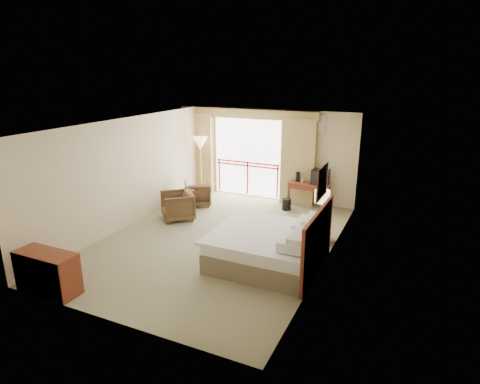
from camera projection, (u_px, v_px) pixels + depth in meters
The scene contains 29 objects.
floor at pixel (219, 240), 9.34m from camera, with size 7.00×7.00×0.00m, color #7F7958.
ceiling at pixel (217, 123), 8.55m from camera, with size 7.00×7.00×0.00m, color white.
wall_back at pixel (273, 155), 11.98m from camera, with size 5.00×5.00×0.00m, color beige.
wall_front at pixel (107, 243), 5.91m from camera, with size 5.00×5.00×0.00m, color beige.
wall_left at pixel (129, 173), 9.95m from camera, with size 7.00×7.00×0.00m, color beige.
wall_right at pixel (329, 199), 7.94m from camera, with size 7.00×7.00×0.00m, color beige.
balcony_door at pixel (248, 158), 12.33m from camera, with size 2.40×2.40×0.00m, color white.
balcony_railing at pixel (247, 170), 12.42m from camera, with size 2.09×0.03×1.02m.
curtain_left at pixel (199, 152), 12.86m from camera, with size 1.00×0.26×2.50m, color olive.
curtain_right at pixel (298, 162), 11.54m from camera, with size 1.00×0.26×2.50m, color olive.
valance at pixel (247, 114), 11.84m from camera, with size 4.40×0.22×0.28m, color olive.
hvac_vent at pixel (317, 124), 11.14m from camera, with size 0.50×0.04×0.50m, color silver.
bed at pixel (270, 246), 8.11m from camera, with size 2.13×2.06×0.97m.
headboard at pixel (318, 242), 7.64m from camera, with size 0.06×2.10×1.30m, color #5B2015.
framed_art at pixel (322, 182), 7.28m from camera, with size 0.04×0.72×0.60m.
nightstand at pixel (320, 229), 9.24m from camera, with size 0.40×0.48×0.57m, color #5B2015.
table_lamp at pixel (322, 197), 9.06m from camera, with size 0.34×0.34×0.60m.
phone at pixel (317, 217), 9.04m from camera, with size 0.16×0.12×0.07m, color black.
desk at pixel (310, 188), 11.37m from camera, with size 1.14×0.55×0.75m.
tv at pixel (320, 177), 11.09m from camera, with size 0.46×0.37×0.42m.
coffee_maker at pixel (298, 177), 11.38m from camera, with size 0.13×0.13×0.28m, color black.
cup at pixel (302, 181), 11.30m from camera, with size 0.06×0.06×0.09m, color white.
wastebasket at pixel (286, 204), 11.29m from camera, with size 0.26×0.26×0.32m, color black.
armchair_far at pixel (198, 205), 11.76m from camera, with size 0.73×0.75×0.68m, color #462D18.
armchair_near at pixel (178, 219), 10.65m from camera, with size 0.78×0.81×0.73m, color #462D18.
side_table at pixel (189, 196), 11.28m from camera, with size 0.51×0.51×0.55m.
book at pixel (189, 190), 11.23m from camera, with size 0.15×0.20×0.02m, color white.
floor_lamp at pixel (200, 146), 12.20m from camera, with size 0.47×0.47×1.84m.
dresser at pixel (47, 273), 7.06m from camera, with size 1.14×0.49×0.76m.
Camera 1 is at (4.07, -7.59, 3.82)m, focal length 30.00 mm.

